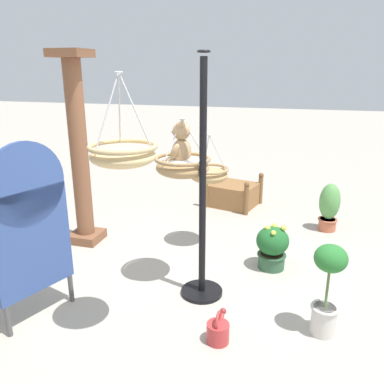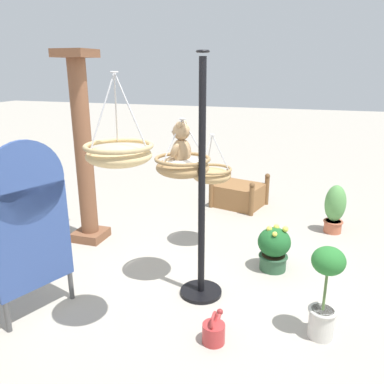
% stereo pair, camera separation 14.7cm
% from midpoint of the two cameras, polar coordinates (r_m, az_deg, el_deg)
% --- Properties ---
extents(ground_plane, '(40.00, 40.00, 0.00)m').
position_cam_midpoint_polar(ground_plane, '(4.52, 1.79, -12.95)').
color(ground_plane, '#A8A093').
extents(display_pole_central, '(0.44, 0.44, 2.45)m').
position_cam_midpoint_polar(display_pole_central, '(3.97, 2.45, -5.17)').
color(display_pole_central, black).
rests_on(display_pole_central, ground).
extents(hanging_basket_with_teddy, '(0.57, 0.57, 0.59)m').
position_cam_midpoint_polar(hanging_basket_with_teddy, '(3.99, -0.33, 3.84)').
color(hanging_basket_with_teddy, '#A37F51').
extents(teddy_bear, '(0.31, 0.28, 0.45)m').
position_cam_midpoint_polar(teddy_bear, '(3.95, -0.64, 6.65)').
color(teddy_bear, tan).
extents(hanging_basket_left_high, '(0.53, 0.53, 0.70)m').
position_cam_midpoint_polar(hanging_basket_left_high, '(3.06, -9.23, 5.55)').
color(hanging_basket_left_high, tan).
extents(hanging_basket_right_low, '(0.51, 0.51, 0.62)m').
position_cam_midpoint_polar(hanging_basket_right_low, '(5.00, 3.72, 2.58)').
color(hanging_basket_right_low, tan).
extents(greenhouse_pillar_right, '(0.44, 0.44, 2.52)m').
position_cam_midpoint_polar(greenhouse_pillar_right, '(5.35, -14.70, 5.33)').
color(greenhouse_pillar_right, brown).
rests_on(greenhouse_pillar_right, ground).
extents(wooden_planter_box, '(0.90, 0.97, 0.56)m').
position_cam_midpoint_polar(wooden_planter_box, '(6.83, 7.49, -0.28)').
color(wooden_planter_box, olive).
rests_on(wooden_planter_box, ground).
extents(potted_plant_fern_front, '(0.29, 0.29, 0.71)m').
position_cam_midpoint_polar(potted_plant_fern_front, '(6.02, 20.72, -2.27)').
color(potted_plant_fern_front, '#BC6042').
rests_on(potted_plant_fern_front, ground).
extents(potted_plant_flowering_red, '(0.28, 0.28, 0.87)m').
position_cam_midpoint_polar(potted_plant_flowering_red, '(3.68, 19.94, -13.17)').
color(potted_plant_flowering_red, beige).
rests_on(potted_plant_flowering_red, ground).
extents(potted_plant_tall_leafy, '(0.27, 0.27, 0.58)m').
position_cam_midpoint_polar(potted_plant_tall_leafy, '(6.67, -19.72, -0.91)').
color(potted_plant_tall_leafy, beige).
rests_on(potted_plant_tall_leafy, ground).
extents(potted_plant_bushy_green, '(0.38, 0.38, 0.56)m').
position_cam_midpoint_polar(potted_plant_bushy_green, '(4.76, 12.71, -7.92)').
color(potted_plant_bushy_green, '#2D5638').
rests_on(potted_plant_bushy_green, ground).
extents(display_sign_board, '(0.73, 0.30, 1.72)m').
position_cam_midpoint_polar(display_sign_board, '(3.80, -21.45, -3.55)').
color(display_sign_board, '#334C8C').
rests_on(display_sign_board, ground).
extents(watering_can, '(0.35, 0.20, 0.30)m').
position_cam_midpoint_polar(watering_can, '(3.64, 4.43, -19.58)').
color(watering_can, '#B23333').
rests_on(watering_can, ground).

